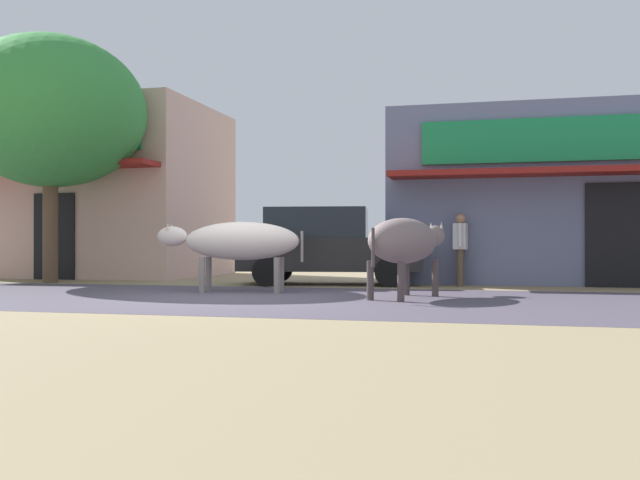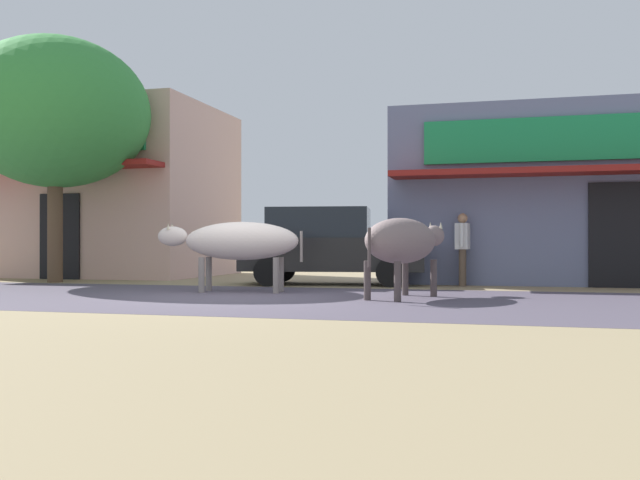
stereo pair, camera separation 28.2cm
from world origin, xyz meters
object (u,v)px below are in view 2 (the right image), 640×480
Objects in this scene: cow_far_dark at (403,241)px; parked_hatchback_car at (329,245)px; roadside_tree at (55,113)px; pedestrian_by_shop at (463,244)px; cow_near_brown at (238,242)px.

parked_hatchback_car is at bearing 122.02° from cow_far_dark.
pedestrian_by_shop is (9.00, 0.99, -2.96)m from roadside_tree.
parked_hatchback_car reaches higher than cow_near_brown.
pedestrian_by_shop reaches higher than cow_near_brown.
cow_near_brown is 3.16m from cow_far_dark.
cow_near_brown is at bearing 168.87° from cow_far_dark.
parked_hatchback_car is 1.50× the size of cow_near_brown.
cow_far_dark is at bearing -17.08° from roadside_tree.
cow_far_dark is (8.30, -2.55, -2.92)m from roadside_tree.
pedestrian_by_shop is at bearing 6.26° from roadside_tree.
cow_near_brown is at bearing -20.47° from roadside_tree.
cow_near_brown is (-0.99, -2.77, 0.08)m from parked_hatchback_car.
cow_far_dark is (3.10, -0.61, 0.00)m from cow_near_brown.
pedestrian_by_shop is at bearing 3.29° from parked_hatchback_car.
parked_hatchback_car reaches higher than pedestrian_by_shop.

